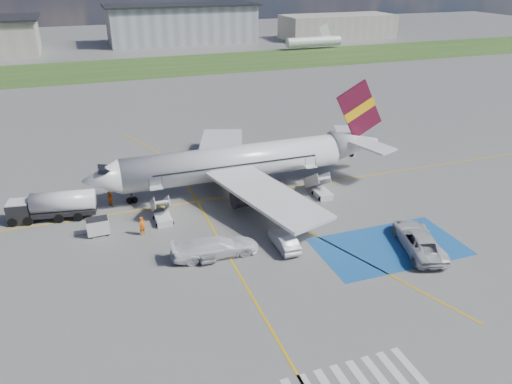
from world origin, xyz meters
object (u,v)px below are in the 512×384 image
(airliner, at_px, (245,161))
(gpu_cart, at_px, (98,227))
(van_white_a, at_px, (419,237))
(van_white_b, at_px, (215,244))
(car_silver_b, at_px, (284,241))
(car_silver_a, at_px, (203,249))
(fuel_tanker, at_px, (53,208))
(belt_loader, at_px, (336,153))

(airliner, bearing_deg, gpu_cart, -160.86)
(van_white_a, bearing_deg, van_white_b, 0.79)
(car_silver_b, relative_size, van_white_b, 0.77)
(gpu_cart, height_order, car_silver_a, gpu_cart)
(fuel_tanker, relative_size, car_silver_a, 2.27)
(belt_loader, relative_size, van_white_b, 0.97)
(fuel_tanker, relative_size, belt_loader, 1.53)
(fuel_tanker, bearing_deg, belt_loader, 19.39)
(airliner, bearing_deg, car_silver_b, -94.23)
(car_silver_a, height_order, van_white_a, van_white_a)
(airliner, distance_m, car_silver_b, 14.98)
(belt_loader, height_order, car_silver_b, belt_loader)
(fuel_tanker, height_order, belt_loader, fuel_tanker)
(fuel_tanker, distance_m, car_silver_b, 24.80)
(car_silver_b, relative_size, van_white_a, 0.72)
(car_silver_a, bearing_deg, gpu_cart, -41.64)
(gpu_cart, bearing_deg, van_white_b, -39.22)
(car_silver_b, xyz_separation_m, van_white_b, (-6.55, 0.85, 0.42))
(car_silver_a, distance_m, car_silver_b, 7.71)
(van_white_a, bearing_deg, airliner, -43.74)
(fuel_tanker, height_order, van_white_b, fuel_tanker)
(belt_loader, xyz_separation_m, van_white_b, (-23.21, -19.82, 0.77))
(gpu_cart, relative_size, car_silver_b, 0.47)
(gpu_cart, xyz_separation_m, car_silver_b, (16.46, -8.62, -0.03))
(gpu_cart, height_order, belt_loader, gpu_cart)
(gpu_cart, distance_m, van_white_b, 12.59)
(airliner, relative_size, van_white_a, 5.62)
(airliner, height_order, gpu_cart, airliner)
(fuel_tanker, distance_m, car_silver_a, 18.09)
(gpu_cart, bearing_deg, belt_loader, 18.90)
(airliner, distance_m, van_white_a, 22.10)
(fuel_tanker, bearing_deg, gpu_cart, -42.28)
(belt_loader, xyz_separation_m, car_silver_b, (-16.65, -20.67, 0.35))
(gpu_cart, relative_size, car_silver_a, 0.55)
(gpu_cart, xyz_separation_m, van_white_a, (28.38, -13.05, 0.42))
(airliner, bearing_deg, van_white_b, -118.88)
(belt_loader, bearing_deg, van_white_b, -126.73)
(car_silver_a, xyz_separation_m, van_white_b, (1.06, -0.37, 0.52))
(fuel_tanker, xyz_separation_m, van_white_a, (32.53, -18.22, -0.03))
(belt_loader, distance_m, car_silver_b, 26.54)
(fuel_tanker, distance_m, van_white_b, 19.10)
(airliner, bearing_deg, fuel_tanker, -177.56)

